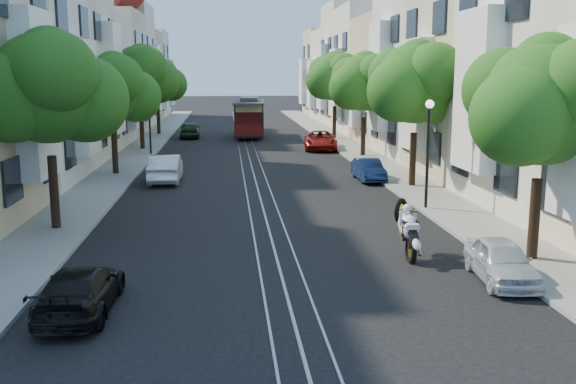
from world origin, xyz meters
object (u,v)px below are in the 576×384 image
object	(u,v)px
tree_w_b	(113,90)
parked_car_w_far	(190,130)
tree_e_d	(336,78)
parked_car_w_mid	(166,168)
tree_w_d	(158,81)
parked_car_e_near	(501,261)
parked_car_e_far	(320,140)
tree_e_a	(545,106)
lamp_west	(149,111)
cable_car	(249,115)
sportbike_rider	(407,227)
tree_e_c	(365,84)
parked_car_w_near	(80,290)
tree_w_a	(49,90)
lamp_east	(428,138)
parked_car_e_mid	(368,170)
tree_w_c	(140,76)
tree_e_b	(417,85)

from	to	relation	value
tree_w_b	parked_car_w_far	xyz separation A→B (m)	(2.74, 19.19, -3.73)
tree_e_d	parked_car_w_far	world-z (taller)	tree_e_d
tree_w_b	parked_car_w_mid	distance (m)	5.16
tree_w_d	parked_car_e_near	size ratio (longest dim) A/B	2.04
parked_car_e_far	parked_car_w_far	bearing A→B (deg)	142.39
tree_e_a	parked_car_w_far	world-z (taller)	tree_e_a
lamp_west	cable_car	size ratio (longest dim) A/B	0.53
parked_car_e_far	parked_car_w_far	distance (m)	13.10
tree_w_d	parked_car_w_far	distance (m)	5.55
tree_w_d	sportbike_rider	world-z (taller)	tree_w_d
tree_e_d	tree_w_d	size ratio (longest dim) A/B	1.05
tree_e_c	parked_car_e_far	bearing A→B (deg)	117.72
tree_e_c	tree_w_d	bearing A→B (deg)	131.99
tree_e_c	parked_car_w_far	size ratio (longest dim) A/B	1.66
tree_w_b	lamp_west	xyz separation A→B (m)	(0.84, 8.02, -1.55)
tree_e_a	parked_car_w_near	bearing A→B (deg)	-166.82
cable_car	tree_w_a	bearing A→B (deg)	-100.73
lamp_east	parked_car_e_mid	distance (m)	7.52
tree_w_d	lamp_west	size ratio (longest dim) A/B	1.57
tree_e_d	tree_w_b	bearing A→B (deg)	-130.27
tree_w_a	tree_w_b	xyz separation A→B (m)	(-0.00, 12.00, -0.34)
tree_e_a	cable_car	bearing A→B (deg)	100.47
tree_w_d	lamp_west	xyz separation A→B (m)	(0.84, -13.98, -1.75)
tree_e_a	tree_e_d	size ratio (longest dim) A/B	0.92
tree_w_c	sportbike_rider	world-z (taller)	tree_w_c
tree_e_b	parked_car_w_near	xyz separation A→B (m)	(-11.95, -14.80, -4.20)
tree_w_a	parked_car_w_near	bearing A→B (deg)	-72.58
parked_car_e_far	parked_car_e_mid	bearing A→B (deg)	-81.68
lamp_east	lamp_west	bearing A→B (deg)	124.99
lamp_east	parked_car_w_far	bearing A→B (deg)	110.15
tree_e_a	lamp_west	distance (m)	28.51
parked_car_w_far	parked_car_e_far	bearing A→B (deg)	134.82
tree_e_c	lamp_west	size ratio (longest dim) A/B	1.57
sportbike_rider	parked_car_w_near	xyz separation A→B (m)	(-8.45, -3.54, -0.38)
sportbike_rider	parked_car_w_mid	world-z (taller)	sportbike_rider
tree_w_c	tree_e_a	bearing A→B (deg)	-62.78
tree_w_a	parked_car_w_far	size ratio (longest dim) A/B	1.70
parked_car_e_mid	parked_car_w_mid	bearing A→B (deg)	175.45
tree_e_c	parked_car_e_mid	world-z (taller)	tree_e_c
sportbike_rider	tree_e_c	bearing A→B (deg)	80.65
tree_w_b	tree_w_c	world-z (taller)	tree_w_c
tree_e_b	tree_w_d	world-z (taller)	tree_e_b
tree_e_b	lamp_west	size ratio (longest dim) A/B	1.61
tree_e_d	tree_e_b	bearing A→B (deg)	-90.00
tree_w_a	cable_car	xyz separation A→B (m)	(7.64, 31.60, -2.96)
lamp_east	sportbike_rider	size ratio (longest dim) A/B	2.12
tree_w_d	parked_car_w_mid	distance (m)	24.75
tree_e_b	lamp_east	bearing A→B (deg)	-100.93
sportbike_rider	parked_car_w_near	world-z (taller)	sportbike_rider
tree_e_c	parked_car_w_mid	world-z (taller)	tree_e_c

